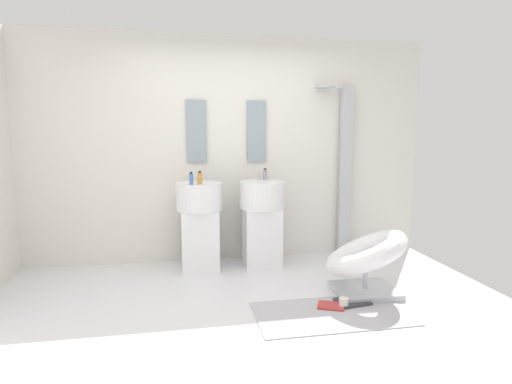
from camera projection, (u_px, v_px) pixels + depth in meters
name	position (u px, v px, depth m)	size (l,w,h in m)	color
ground_plane	(250.00, 316.00, 3.53)	(4.80, 3.60, 0.04)	silver
rear_partition	(226.00, 150.00, 4.95)	(4.80, 0.10, 2.60)	silver
pedestal_sink_left	(200.00, 222.00, 4.62)	(0.50, 0.50, 1.07)	white
pedestal_sink_right	(262.00, 220.00, 4.74)	(0.50, 0.50, 1.07)	white
vanity_mirror_left	(197.00, 131.00, 4.79)	(0.22, 0.03, 0.70)	#8C9EA8
vanity_mirror_right	(257.00, 131.00, 4.91)	(0.22, 0.03, 0.70)	#8C9EA8
shower_column	(344.00, 168.00, 5.12)	(0.49, 0.24, 2.05)	#B7BABF
lounge_chair	(366.00, 258.00, 3.91)	(1.05, 1.05, 0.65)	#B7BABF
area_rug	(332.00, 314.00, 3.51)	(1.29, 0.69, 0.01)	#B2B2B7
magazine_red	(331.00, 306.00, 3.64)	(0.22, 0.17, 0.02)	#B73838
magazine_charcoal	(352.00, 301.00, 3.72)	(0.28, 0.21, 0.02)	#38383D
coffee_mug	(344.00, 303.00, 3.63)	(0.08, 0.08, 0.08)	white
soap_bottle_blue	(191.00, 179.00, 4.40)	(0.04, 0.04, 0.13)	#4C72B7
soap_bottle_grey	(265.00, 175.00, 4.81)	(0.05, 0.05, 0.13)	#99999E
soap_bottle_amber	(200.00, 178.00, 4.42)	(0.05, 0.05, 0.14)	#C68C38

